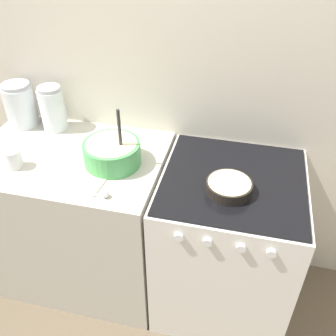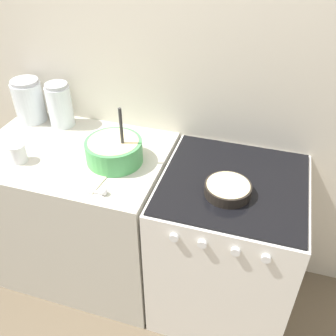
{
  "view_description": "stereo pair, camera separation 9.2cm",
  "coord_description": "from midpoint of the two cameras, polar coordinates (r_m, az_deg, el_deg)",
  "views": [
    {
      "loc": [
        0.38,
        -1.09,
        2.01
      ],
      "look_at": [
        0.05,
        0.29,
        0.95
      ],
      "focal_mm": 40.0,
      "sensor_mm": 36.0,
      "label": 1
    },
    {
      "loc": [
        0.47,
        -1.06,
        2.01
      ],
      "look_at": [
        0.05,
        0.29,
        0.95
      ],
      "focal_mm": 40.0,
      "sensor_mm": 36.0,
      "label": 2
    }
  ],
  "objects": [
    {
      "name": "tin_can",
      "position": [
        2.0,
        -23.7,
        1.24
      ],
      "size": [
        0.08,
        0.08,
        0.1
      ],
      "color": "silver",
      "rests_on": "countertop_cabinet"
    },
    {
      "name": "wall_back",
      "position": [
        2.01,
        -0.0,
        13.06
      ],
      "size": [
        5.0,
        0.05,
        2.4
      ],
      "color": "beige",
      "rests_on": "ground_plane"
    },
    {
      "name": "mixing_bowl",
      "position": [
        1.87,
        -9.91,
        2.41
      ],
      "size": [
        0.28,
        0.28,
        0.31
      ],
      "color": "#4CA559",
      "rests_on": "countertop_cabinet"
    },
    {
      "name": "recipe_page",
      "position": [
        1.84,
        -12.93,
        -1.2
      ],
      "size": [
        0.18,
        0.29,
        0.01
      ],
      "color": "beige",
      "rests_on": "countertop_cabinet"
    },
    {
      "name": "storage_jar_middle",
      "position": [
        2.23,
        -18.25,
        8.22
      ],
      "size": [
        0.14,
        0.14,
        0.25
      ],
      "color": "silver",
      "rests_on": "countertop_cabinet"
    },
    {
      "name": "ground_plane",
      "position": [
        2.32,
        -4.46,
        -23.47
      ],
      "size": [
        12.0,
        12.0,
        0.0
      ],
      "primitive_type": "plane",
      "color": "brown"
    },
    {
      "name": "measuring_spoon",
      "position": [
        1.71,
        -11.47,
        -3.98
      ],
      "size": [
        0.12,
        0.04,
        0.04
      ],
      "color": "white",
      "rests_on": "countertop_cabinet"
    },
    {
      "name": "storage_jar_left",
      "position": [
        2.34,
        -22.59,
        8.5
      ],
      "size": [
        0.17,
        0.17,
        0.25
      ],
      "color": "silver",
      "rests_on": "countertop_cabinet"
    },
    {
      "name": "stove",
      "position": [
        2.11,
        7.49,
        -11.28
      ],
      "size": [
        0.7,
        0.71,
        0.9
      ],
      "color": "white",
      "rests_on": "ground_plane"
    },
    {
      "name": "baking_pan",
      "position": [
        1.71,
        7.77,
        -2.82
      ],
      "size": [
        0.21,
        0.21,
        0.05
      ],
      "color": "black",
      "rests_on": "stove"
    },
    {
      "name": "countertop_cabinet",
      "position": [
        2.3,
        -14.48,
        -7.31
      ],
      "size": [
        1.0,
        0.69,
        0.9
      ],
      "color": "beige",
      "rests_on": "ground_plane"
    }
  ]
}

